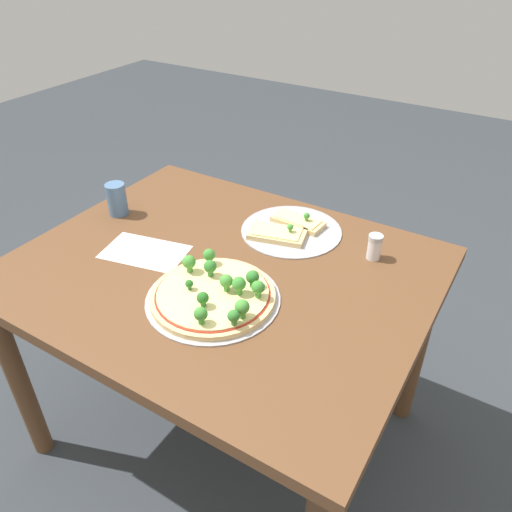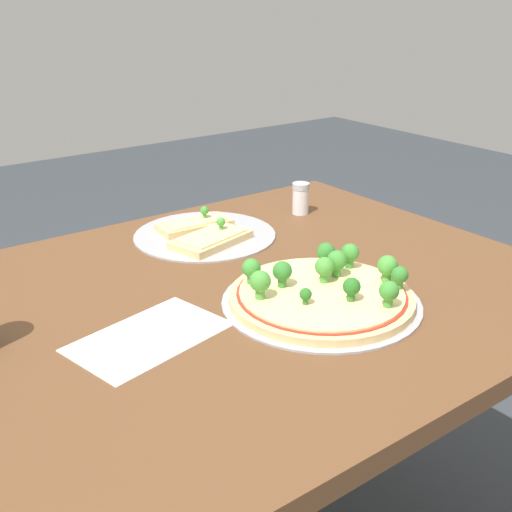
% 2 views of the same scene
% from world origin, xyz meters
% --- Properties ---
extents(dining_table, '(1.13, 0.91, 0.71)m').
position_xyz_m(dining_table, '(0.00, 0.00, 0.62)').
color(dining_table, brown).
rests_on(dining_table, ground_plane).
extents(pizza_tray_whole, '(0.34, 0.34, 0.07)m').
position_xyz_m(pizza_tray_whole, '(-0.07, 0.13, 0.73)').
color(pizza_tray_whole, '#A3A3A8').
rests_on(pizza_tray_whole, dining_table).
extents(pizza_tray_slice, '(0.31, 0.31, 0.05)m').
position_xyz_m(pizza_tray_slice, '(-0.07, -0.26, 0.72)').
color(pizza_tray_slice, '#A3A3A8').
rests_on(pizza_tray_slice, dining_table).
extents(condiment_shaker, '(0.04, 0.04, 0.08)m').
position_xyz_m(condiment_shaker, '(-0.34, -0.26, 0.75)').
color(condiment_shaker, silver).
rests_on(condiment_shaker, dining_table).
extents(paper_menu, '(0.26, 0.19, 0.00)m').
position_xyz_m(paper_menu, '(0.23, 0.06, 0.71)').
color(paper_menu, white).
rests_on(paper_menu, dining_table).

